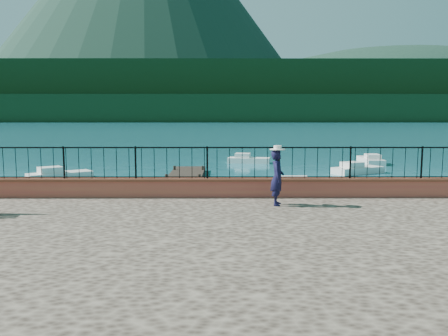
{
  "coord_description": "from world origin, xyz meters",
  "views": [
    {
      "loc": [
        0.16,
        -9.61,
        3.67
      ],
      "look_at": [
        0.21,
        2.0,
        2.3
      ],
      "focal_mm": 35.0,
      "sensor_mm": 36.0,
      "label": 1
    }
  ],
  "objects_px": {
    "person": "(277,178)",
    "boat_2": "(358,167)",
    "boat_5": "(371,158)",
    "boat_3": "(60,173)",
    "boat_4": "(249,158)",
    "boat_1": "(306,184)",
    "boat_0": "(17,203)"
  },
  "relations": [
    {
      "from": "person",
      "to": "boat_2",
      "type": "bearing_deg",
      "value": -16.37
    },
    {
      "from": "boat_5",
      "to": "boat_2",
      "type": "bearing_deg",
      "value": 160.1
    },
    {
      "from": "person",
      "to": "boat_2",
      "type": "relative_size",
      "value": 0.45
    },
    {
      "from": "boat_3",
      "to": "boat_4",
      "type": "xyz_separation_m",
      "value": [
        11.66,
        9.11,
        0.0
      ]
    },
    {
      "from": "boat_3",
      "to": "boat_5",
      "type": "relative_size",
      "value": 0.85
    },
    {
      "from": "boat_1",
      "to": "boat_5",
      "type": "height_order",
      "value": "same"
    },
    {
      "from": "boat_0",
      "to": "boat_4",
      "type": "height_order",
      "value": "same"
    },
    {
      "from": "person",
      "to": "boat_4",
      "type": "bearing_deg",
      "value": 6.6
    },
    {
      "from": "boat_1",
      "to": "boat_3",
      "type": "distance_m",
      "value": 14.37
    },
    {
      "from": "boat_0",
      "to": "boat_1",
      "type": "distance_m",
      "value": 12.74
    },
    {
      "from": "boat_0",
      "to": "boat_2",
      "type": "distance_m",
      "value": 20.36
    },
    {
      "from": "boat_1",
      "to": "boat_4",
      "type": "height_order",
      "value": "same"
    },
    {
      "from": "boat_0",
      "to": "boat_2",
      "type": "bearing_deg",
      "value": 10.94
    },
    {
      "from": "boat_1",
      "to": "boat_5",
      "type": "bearing_deg",
      "value": 59.82
    },
    {
      "from": "boat_3",
      "to": "boat_1",
      "type": "bearing_deg",
      "value": -54.6
    },
    {
      "from": "person",
      "to": "boat_5",
      "type": "distance_m",
      "value": 24.56
    },
    {
      "from": "boat_0",
      "to": "boat_1",
      "type": "bearing_deg",
      "value": -3.23
    },
    {
      "from": "boat_1",
      "to": "person",
      "type": "bearing_deg",
      "value": -106.44
    },
    {
      "from": "person",
      "to": "boat_4",
      "type": "distance_m",
      "value": 22.58
    },
    {
      "from": "person",
      "to": "boat_3",
      "type": "relative_size",
      "value": 0.44
    },
    {
      "from": "boat_4",
      "to": "boat_0",
      "type": "bearing_deg",
      "value": -108.2
    },
    {
      "from": "boat_0",
      "to": "boat_4",
      "type": "xyz_separation_m",
      "value": [
        9.92,
        18.23,
        0.0
      ]
    },
    {
      "from": "boat_5",
      "to": "boat_4",
      "type": "bearing_deg",
      "value": 93.78
    },
    {
      "from": "boat_0",
      "to": "boat_1",
      "type": "height_order",
      "value": "same"
    },
    {
      "from": "boat_2",
      "to": "boat_5",
      "type": "distance_m",
      "value": 6.91
    },
    {
      "from": "boat_0",
      "to": "boat_2",
      "type": "relative_size",
      "value": 1.19
    },
    {
      "from": "boat_3",
      "to": "boat_4",
      "type": "bearing_deg",
      "value": 1.82
    },
    {
      "from": "boat_1",
      "to": "boat_2",
      "type": "distance_m",
      "value": 8.59
    },
    {
      "from": "person",
      "to": "boat_3",
      "type": "height_order",
      "value": "person"
    },
    {
      "from": "boat_0",
      "to": "boat_5",
      "type": "xyz_separation_m",
      "value": [
        19.56,
        18.0,
        0.0
      ]
    },
    {
      "from": "person",
      "to": "boat_2",
      "type": "distance_m",
      "value": 17.68
    },
    {
      "from": "boat_2",
      "to": "boat_3",
      "type": "height_order",
      "value": "same"
    }
  ]
}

